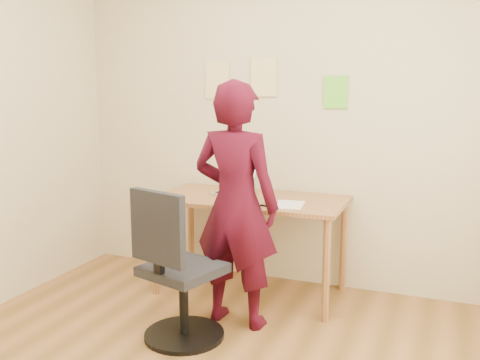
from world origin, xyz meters
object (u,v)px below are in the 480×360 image
at_px(desk, 250,209).
at_px(laptop, 235,188).
at_px(office_chair, 176,277).
at_px(person, 236,205).
at_px(phone, 269,204).

relative_size(desk, laptop, 3.74).
bearing_deg(office_chair, person, 75.05).
bearing_deg(office_chair, laptop, 107.08).
bearing_deg(phone, office_chair, -104.21).
bearing_deg(laptop, desk, -0.55).
bearing_deg(laptop, phone, -10.37).
distance_m(desk, person, 0.55).
bearing_deg(person, office_chair, 62.58).
distance_m(phone, office_chair, 0.87).
height_order(laptop, phone, laptop).
height_order(phone, office_chair, office_chair).
relative_size(laptop, office_chair, 0.39).
relative_size(laptop, phone, 2.61).
relative_size(laptop, person, 0.23).
distance_m(laptop, office_chair, 1.05).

